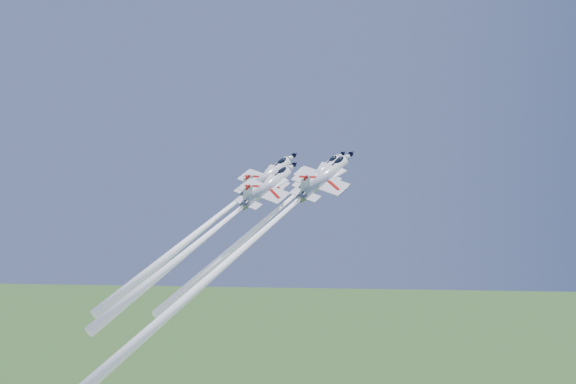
# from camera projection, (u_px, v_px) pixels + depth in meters

# --- Properties ---
(jet_lead) EXTENTS (22.95, 35.25, 34.87)m
(jet_lead) POSITION_uv_depth(u_px,v_px,m) (268.00, 218.00, 118.83)
(jet_lead) COLOR white
(jet_left) EXTENTS (23.35, 35.20, 34.37)m
(jet_left) POSITION_uv_depth(u_px,v_px,m) (215.00, 219.00, 118.87)
(jet_left) COLOR white
(jet_right) EXTENTS (29.61, 46.68, 48.83)m
(jet_right) POSITION_uv_depth(u_px,v_px,m) (238.00, 253.00, 104.23)
(jet_right) COLOR white
(jet_slot) EXTENTS (21.74, 32.89, 32.18)m
(jet_slot) POSITION_uv_depth(u_px,v_px,m) (213.00, 231.00, 108.50)
(jet_slot) COLOR white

